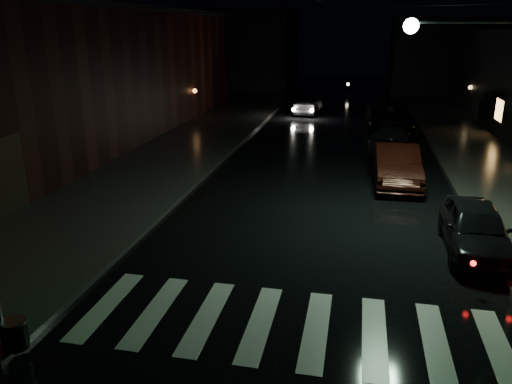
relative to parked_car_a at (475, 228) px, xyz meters
The scene contains 13 objects.
ground 9.29m from the parked_car_a, 145.11° to the right, with size 120.00×120.00×0.00m, color black.
sidewalk_left 15.32m from the parked_car_a, 145.38° to the left, with size 6.00×44.00×0.15m, color #282826.
sidewalk_right 9.05m from the parked_car_a, 74.58° to the left, with size 4.00×44.00×0.15m, color #282826.
building_left 22.50m from the parked_car_a, 151.37° to the left, with size 10.00×36.00×7.00m, color black.
building_far_left 43.55m from the parked_car_a, 113.91° to the left, with size 14.00×10.00×8.00m, color black.
building_far_right 40.31m from the parked_car_a, 80.84° to the left, with size 14.00×10.00×7.00m, color black.
crosswalk 6.69m from the parked_car_a, 133.78° to the right, with size 9.00×3.00×0.01m, color beige.
signal_pole_corner 11.89m from the parked_car_a, 145.25° to the right, with size 0.68×0.61×4.20m.
parked_car_a is the anchor object (origin of this frame).
parked_car_b 6.56m from the parked_car_a, 105.94° to the left, with size 1.69×4.84×1.60m, color black.
parked_car_c 11.88m from the parked_car_a, 98.72° to the left, with size 1.83×4.50×1.30m, color black.
parked_car_d 18.20m from the parked_car_a, 94.73° to the left, with size 2.72×5.90×1.64m, color black.
oncoming_car 24.04m from the parked_car_a, 107.18° to the left, with size 1.48×4.26×1.40m, color black.
Camera 1 is at (4.20, -8.64, 6.04)m, focal length 35.00 mm.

